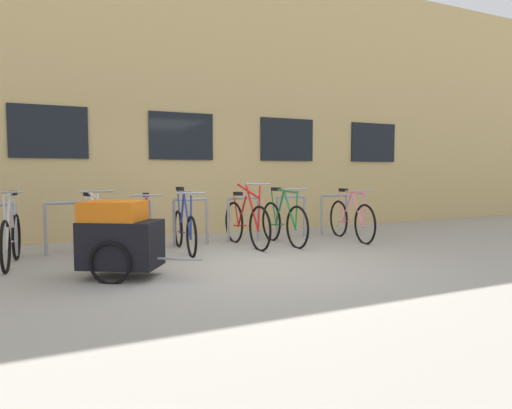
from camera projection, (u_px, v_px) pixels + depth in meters
ground_plane at (249, 264)px, 6.46m from camera, size 42.00×42.00×0.00m
storefront_building at (148, 111)px, 11.69m from camera, size 28.00×5.74×5.59m
bike_rack at (191, 216)px, 8.03m from camera, size 6.65×0.05×0.82m
bicycle_blue at (184, 228)px, 7.44m from camera, size 0.44×1.67×1.04m
bicycle_white at (92, 232)px, 6.87m from camera, size 0.44×1.72×1.04m
bicycle_purple at (147, 229)px, 7.20m from camera, size 0.49×1.67×0.97m
bicycle_green at (284, 222)px, 8.18m from camera, size 0.44×1.70×1.02m
bicycle_silver at (11, 238)px, 6.32m from camera, size 0.44×1.64×1.05m
bicycle_pink at (351, 219)px, 8.69m from camera, size 0.45×1.73×0.97m
bicycle_red at (246, 223)px, 7.95m from camera, size 0.44×1.78×1.11m
bike_trailer at (120, 237)px, 5.60m from camera, size 1.39×1.05×0.95m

